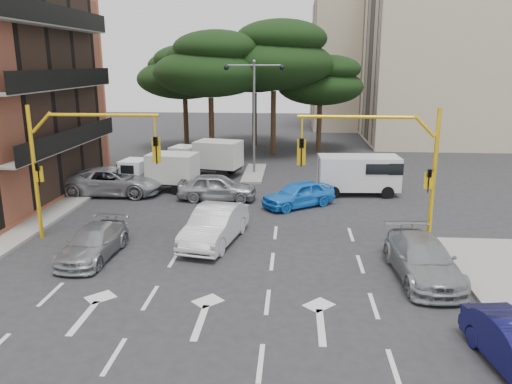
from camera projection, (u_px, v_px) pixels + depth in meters
ground at (223, 260)px, 20.18m from camera, size 120.00×120.00×0.00m
median_strip at (254, 173)px, 35.60m from camera, size 1.40×6.00×0.15m
apartment_beige_near at (477, 45)px, 47.23m from camera, size 20.20×12.15×18.70m
apartment_beige_far at (381, 57)px, 59.57m from camera, size 16.20×12.15×16.70m
pine_left_near at (211, 64)px, 39.73m from camera, size 9.15×9.15×10.23m
pine_center at (274, 55)px, 41.12m from camera, size 9.98×9.98×11.16m
pine_left_far at (185, 72)px, 43.98m from camera, size 8.32×8.32×9.30m
pine_right at (321, 80)px, 43.28m from camera, size 7.49×7.49×8.37m
pine_back at (255, 64)px, 46.26m from camera, size 9.15×9.15×10.23m
signal_mast_right at (391, 159)px, 20.62m from camera, size 5.79×0.37×6.00m
signal_mast_left at (72, 154)px, 21.62m from camera, size 5.79×0.37×6.00m
street_lamp_center at (254, 97)px, 34.25m from camera, size 4.16×0.36×7.77m
car_white_hatch at (215, 225)px, 21.90m from camera, size 2.63×5.19×1.63m
car_blue_compact at (299, 194)px, 27.48m from camera, size 4.41×3.85×1.44m
car_silver_wagon at (93, 243)px, 20.29m from camera, size 1.96×4.44×1.27m
car_silver_cross_a at (113, 181)px, 29.96m from camera, size 5.89×2.73×1.63m
car_silver_cross_b at (217, 187)px, 28.79m from camera, size 4.54×1.83×1.54m
car_silver_parked at (423, 259)px, 18.36m from camera, size 2.35×5.17×1.47m
van_white at (358, 175)px, 30.00m from camera, size 4.86×2.40×2.38m
box_truck_a at (160, 172)px, 30.91m from camera, size 4.98×2.56×2.35m
box_truck_b at (206, 158)px, 35.07m from camera, size 5.38×3.23×2.47m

